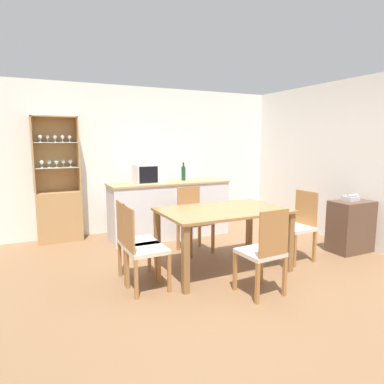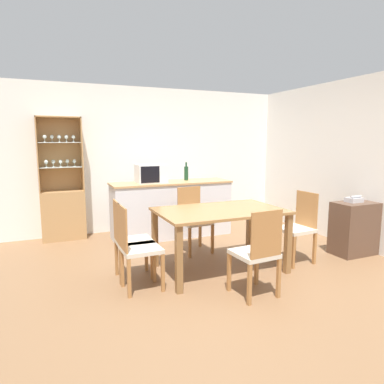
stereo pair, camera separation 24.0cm
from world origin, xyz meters
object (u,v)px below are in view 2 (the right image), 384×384
at_px(dining_table, 220,218).
at_px(dining_chair_side_left_near, 137,247).
at_px(display_cabinet, 63,204).
at_px(dining_chair_side_left_far, 130,240).
at_px(dining_chair_head_far, 194,220).
at_px(side_cabinet, 354,228).
at_px(wine_bottle, 186,173).
at_px(telephone, 354,200).
at_px(dining_chair_head_near, 257,253).
at_px(microwave, 151,173).
at_px(dining_chair_side_right_near, 298,227).

relative_size(dining_table, dining_chair_side_left_near, 1.65).
height_order(display_cabinet, dining_chair_side_left_far, display_cabinet).
height_order(dining_chair_head_far, side_cabinet, dining_chair_head_far).
xyz_separation_m(dining_table, wine_bottle, (0.28, 1.78, 0.39)).
height_order(dining_chair_side_left_near, telephone, dining_chair_side_left_near).
bearing_deg(side_cabinet, display_cabinet, 147.04).
relative_size(dining_chair_head_near, telephone, 4.41).
bearing_deg(dining_chair_head_near, dining_table, 86.54).
bearing_deg(dining_table, side_cabinet, -5.93).
bearing_deg(dining_chair_head_near, telephone, 13.38).
relative_size(wine_bottle, side_cabinet, 0.42).
bearing_deg(side_cabinet, wine_bottle, 131.61).
height_order(microwave, telephone, microwave).
bearing_deg(dining_table, dining_chair_head_near, -89.78).
distance_m(dining_chair_head_near, dining_chair_side_left_far, 1.46).
xyz_separation_m(dining_chair_side_right_near, side_cabinet, (0.96, -0.07, -0.09)).
bearing_deg(dining_chair_head_far, dining_chair_head_near, 85.77).
distance_m(dining_table, dining_chair_head_near, 0.83).
height_order(dining_chair_head_near, telephone, dining_chair_head_near).
bearing_deg(telephone, dining_chair_side_left_near, 179.32).
distance_m(dining_chair_head_far, dining_chair_side_left_near, 1.45).
distance_m(dining_chair_side_left_far, telephone, 3.17).
xyz_separation_m(dining_chair_head_far, telephone, (2.05, -1.00, 0.32)).
distance_m(dining_chair_head_far, dining_chair_side_right_near, 1.45).
bearing_deg(dining_table, dining_chair_side_right_near, -7.49).
relative_size(dining_chair_side_left_far, dining_chair_head_far, 1.00).
bearing_deg(dining_chair_side_right_near, microwave, 34.58).
xyz_separation_m(dining_chair_side_right_near, microwave, (-1.46, 1.86, 0.61)).
xyz_separation_m(wine_bottle, telephone, (1.76, -1.97, -0.27)).
xyz_separation_m(dining_chair_side_left_far, wine_bottle, (1.37, 1.63, 0.59)).
bearing_deg(telephone, dining_chair_side_right_near, 177.49).
relative_size(dining_chair_head_near, side_cabinet, 1.25).
distance_m(display_cabinet, dining_chair_side_left_far, 2.18).
distance_m(microwave, wine_bottle, 0.65).
height_order(dining_table, dining_chair_side_right_near, dining_chair_side_right_near).
relative_size(dining_chair_side_left_near, side_cabinet, 1.25).
xyz_separation_m(dining_chair_side_left_far, telephone, (3.13, -0.33, 0.32)).
bearing_deg(dining_chair_side_left_near, dining_chair_head_near, 57.58).
relative_size(dining_chair_head_near, dining_chair_side_left_near, 1.00).
bearing_deg(dining_chair_side_left_near, microwave, 157.55).
relative_size(dining_chair_head_near, wine_bottle, 3.00).
xyz_separation_m(display_cabinet, wine_bottle, (2.00, -0.45, 0.47)).
relative_size(display_cabinet, dining_chair_side_right_near, 2.12).
height_order(dining_chair_side_right_near, dining_chair_side_left_near, same).
distance_m(dining_chair_side_left_near, microwave, 2.09).
relative_size(dining_table, microwave, 3.24).
height_order(dining_chair_side_left_far, wine_bottle, wine_bottle).
bearing_deg(dining_chair_side_left_far, wine_bottle, 141.28).
height_order(dining_chair_side_right_near, wine_bottle, wine_bottle).
distance_m(dining_chair_side_left_far, dining_chair_side_left_near, 0.30).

